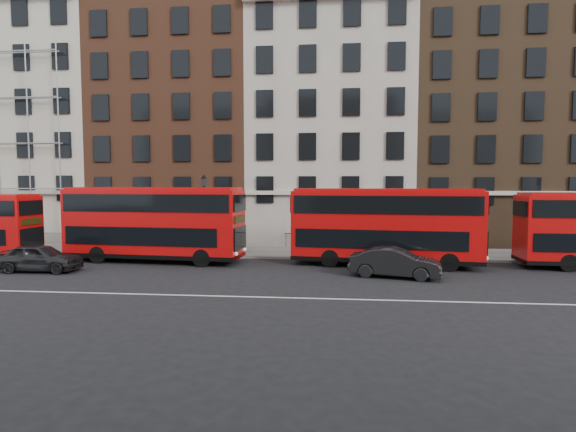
# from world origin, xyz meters

# --- Properties ---
(ground) EXTENTS (120.00, 120.00, 0.00)m
(ground) POSITION_xyz_m (0.00, 0.00, 0.00)
(ground) COLOR black
(ground) RESTS_ON ground
(pavement) EXTENTS (80.00, 5.00, 0.15)m
(pavement) POSITION_xyz_m (0.00, 10.50, 0.07)
(pavement) COLOR gray
(pavement) RESTS_ON ground
(kerb) EXTENTS (80.00, 0.30, 0.16)m
(kerb) POSITION_xyz_m (0.00, 8.00, 0.08)
(kerb) COLOR gray
(kerb) RESTS_ON ground
(road_centre_line) EXTENTS (70.00, 0.12, 0.01)m
(road_centre_line) POSITION_xyz_m (0.00, -2.00, 0.01)
(road_centre_line) COLOR white
(road_centre_line) RESTS_ON ground
(building_terrace) EXTENTS (64.00, 11.95, 22.00)m
(building_terrace) POSITION_xyz_m (-0.31, 17.88, 10.24)
(building_terrace) COLOR beige
(building_terrace) RESTS_ON ground
(bus_b) EXTENTS (11.26, 3.61, 4.65)m
(bus_b) POSITION_xyz_m (-10.80, 6.14, 2.49)
(bus_b) COLOR #BE090A
(bus_b) RESTS_ON ground
(bus_c) EXTENTS (11.13, 3.83, 4.58)m
(bus_c) POSITION_xyz_m (3.32, 6.14, 2.46)
(bus_c) COLOR #BE090A
(bus_c) RESTS_ON ground
(car_rear) EXTENTS (4.58, 1.91, 1.55)m
(car_rear) POSITION_xyz_m (-15.86, 2.46, 0.78)
(car_rear) COLOR black
(car_rear) RESTS_ON ground
(car_front) EXTENTS (4.92, 2.70, 1.54)m
(car_front) POSITION_xyz_m (3.52, 2.79, 0.77)
(car_front) COLOR black
(car_front) RESTS_ON ground
(lamp_post_left) EXTENTS (0.44, 0.44, 5.33)m
(lamp_post_left) POSITION_xyz_m (-8.34, 8.85, 3.08)
(lamp_post_left) COLOR black
(lamp_post_left) RESTS_ON pavement
(iron_railings) EXTENTS (6.60, 0.06, 1.00)m
(iron_railings) POSITION_xyz_m (0.00, 12.70, 0.65)
(iron_railings) COLOR black
(iron_railings) RESTS_ON pavement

